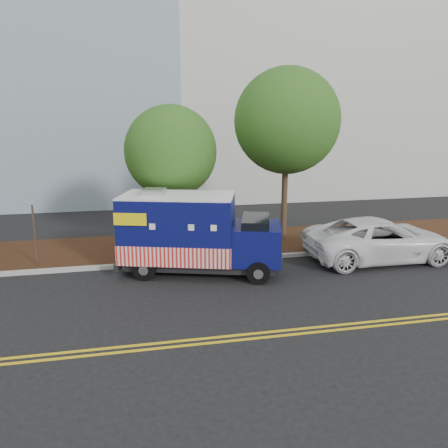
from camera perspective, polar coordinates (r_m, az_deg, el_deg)
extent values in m
plane|color=black|center=(15.40, -7.69, -7.05)|extent=(120.00, 120.00, 0.00)
cube|color=#9E9E99|center=(16.69, -8.04, -5.11)|extent=(120.00, 0.18, 0.15)
cube|color=black|center=(18.69, -8.47, -3.04)|extent=(120.00, 4.00, 0.15)
cube|color=gold|center=(11.36, -6.02, -14.98)|extent=(120.00, 0.10, 0.01)
cube|color=gold|center=(11.14, -5.89, -15.59)|extent=(120.00, 0.10, 0.01)
cylinder|color=#38281C|center=(18.36, -6.73, 1.56)|extent=(0.26, 0.26, 3.16)
sphere|color=#1F5117|center=(17.99, -6.96, 9.39)|extent=(3.73, 3.73, 3.73)
cylinder|color=#38281C|center=(19.43, 7.89, 3.72)|extent=(0.26, 0.26, 4.16)
sphere|color=#1F5117|center=(19.13, 8.22, 13.18)|extent=(4.48, 4.48, 4.48)
cube|color=#473828|center=(17.27, -23.42, -1.60)|extent=(0.06, 0.06, 2.40)
cube|color=black|center=(15.74, -2.90, -4.96)|extent=(5.47, 3.17, 0.26)
cube|color=#0B0E4F|center=(15.51, -6.00, -0.39)|extent=(4.34, 3.16, 2.22)
cube|color=red|center=(15.73, -5.93, -3.17)|extent=(4.39, 3.22, 0.69)
cube|color=white|center=(15.27, -6.11, 3.72)|extent=(4.34, 3.16, 0.06)
cube|color=#B7B7BA|center=(15.44, -9.17, 4.18)|extent=(0.92, 0.92, 0.20)
cube|color=#0B0E4F|center=(15.37, 4.27, -2.45)|extent=(2.17, 2.38, 1.30)
cube|color=black|center=(15.20, 4.14, -0.21)|extent=(1.40, 1.99, 0.60)
cube|color=black|center=(15.51, 7.40, -4.06)|extent=(0.60, 1.79, 0.28)
cube|color=black|center=(16.35, -12.77, -4.47)|extent=(0.76, 2.04, 0.26)
cube|color=#B7B7BA|center=(15.99, -12.93, -0.06)|extent=(0.51, 1.61, 1.76)
cube|color=#B7B7BA|center=(16.51, -4.34, 0.69)|extent=(1.61, 0.51, 1.02)
cube|color=yellow|center=(14.69, -12.20, 0.60)|extent=(1.07, 0.34, 0.42)
cube|color=yellow|center=(16.76, -10.00, 2.34)|extent=(1.07, 0.34, 0.42)
cylinder|color=black|center=(14.71, 4.52, -6.37)|extent=(0.82, 0.47, 0.78)
cylinder|color=black|center=(16.50, 4.60, -4.10)|extent=(0.82, 0.47, 0.78)
cylinder|color=black|center=(15.24, -10.34, -5.84)|extent=(0.82, 0.47, 0.78)
cylinder|color=black|center=(16.97, -8.67, -3.70)|extent=(0.82, 0.47, 0.78)
imported|color=white|center=(18.03, 19.76, -1.90)|extent=(5.90, 2.76, 1.63)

